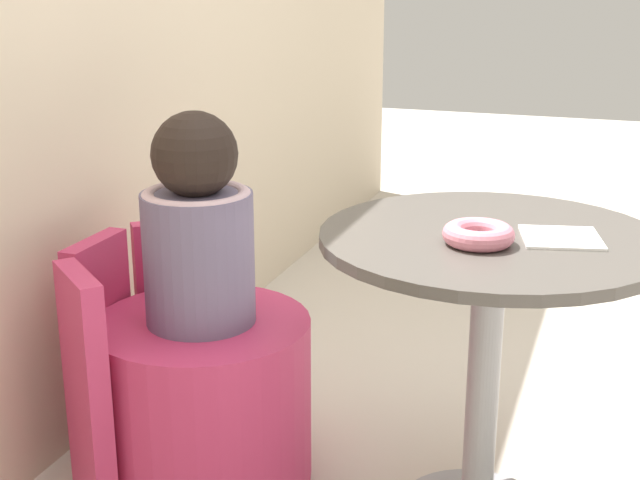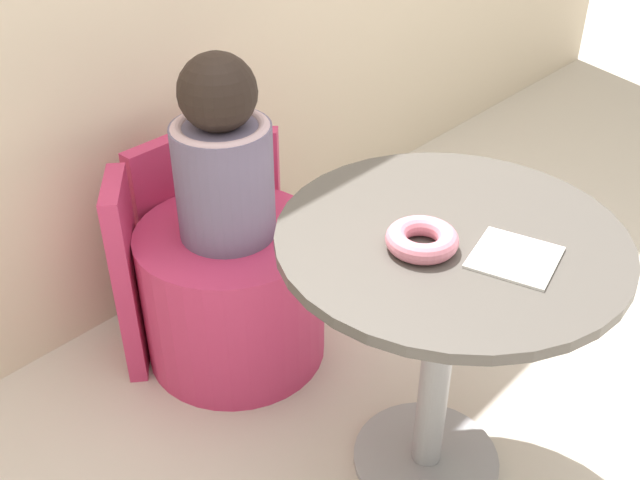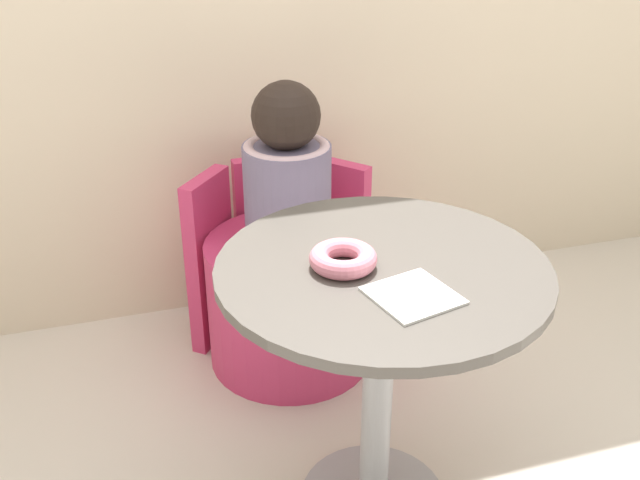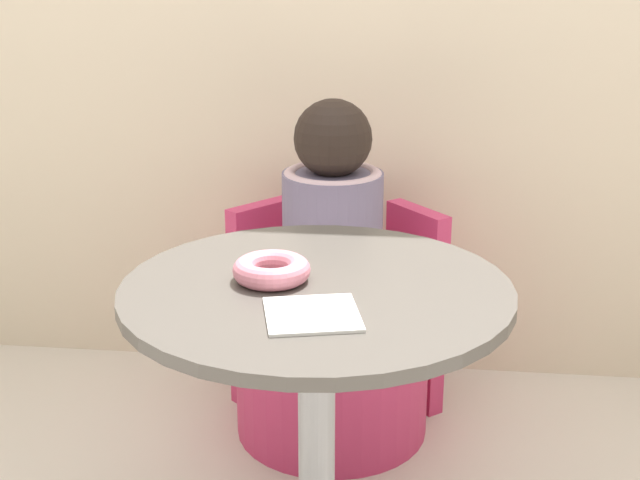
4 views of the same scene
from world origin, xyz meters
TOP-DOWN VIEW (x-y plane):
  - round_table at (0.03, 0.02)m, footprint 0.73×0.73m
  - tub_chair at (-0.01, 0.70)m, footprint 0.53×0.53m
  - booth_backrest at (-0.01, 0.92)m, footprint 0.62×0.23m
  - child_figure at (-0.01, 0.70)m, footprint 0.26×0.26m
  - donut at (-0.06, 0.04)m, footprint 0.15×0.15m
  - paper_napkin at (0.04, -0.12)m, footprint 0.19×0.19m

SIDE VIEW (x-z plane):
  - tub_chair at x=-0.01m, z-range 0.00..0.42m
  - booth_backrest at x=-0.01m, z-range 0.00..0.59m
  - round_table at x=0.03m, z-range 0.19..0.88m
  - child_figure at x=-0.01m, z-range 0.40..0.90m
  - paper_napkin at x=0.04m, z-range 0.70..0.70m
  - donut at x=-0.06m, z-range 0.70..0.74m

